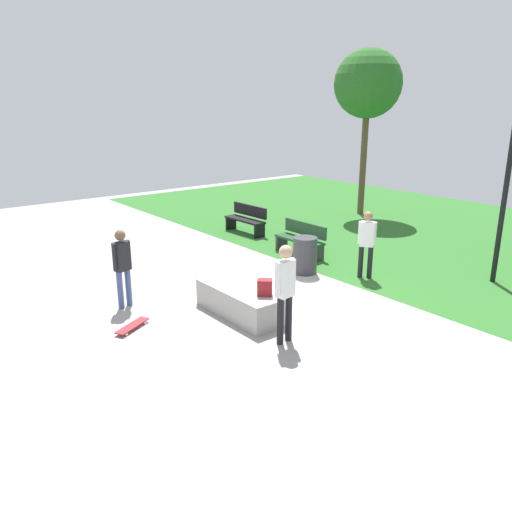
% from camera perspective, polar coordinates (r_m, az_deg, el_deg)
% --- Properties ---
extents(ground_plane, '(28.00, 28.00, 0.00)m').
position_cam_1_polar(ground_plane, '(11.17, 1.21, -4.55)').
color(ground_plane, '#9E9993').
extents(grass_lawn, '(26.60, 12.00, 0.01)m').
position_cam_1_polar(grass_lawn, '(17.19, 22.13, 1.93)').
color(grass_lawn, '#2D6B28').
rests_on(grass_lawn, ground_plane).
extents(concrete_ledge, '(2.04, 0.80, 0.55)m').
position_cam_1_polar(concrete_ledge, '(10.15, -1.77, -5.14)').
color(concrete_ledge, '#A8A59E').
rests_on(concrete_ledge, ground_plane).
extents(backpack_on_ledge, '(0.34, 0.34, 0.32)m').
position_cam_1_polar(backpack_on_ledge, '(9.64, 0.99, -3.58)').
color(backpack_on_ledge, maroon).
rests_on(backpack_on_ledge, concrete_ledge).
extents(skater_performing_trick, '(0.28, 0.42, 1.65)m').
position_cam_1_polar(skater_performing_trick, '(10.64, -14.89, -0.75)').
color(skater_performing_trick, '#3F5184').
rests_on(skater_performing_trick, ground_plane).
extents(skater_watching, '(0.24, 0.43, 1.79)m').
position_cam_1_polar(skater_watching, '(8.73, 3.31, -3.42)').
color(skater_watching, black).
rests_on(skater_watching, ground_plane).
extents(skateboard_by_ledge, '(0.54, 0.80, 0.08)m').
position_cam_1_polar(skateboard_by_ledge, '(9.87, -13.82, -7.67)').
color(skateboard_by_ledge, '#A5262D').
rests_on(skateboard_by_ledge, ground_plane).
extents(park_bench_near_path, '(1.60, 0.48, 0.91)m').
position_cam_1_polar(park_bench_near_path, '(14.07, 5.13, 2.01)').
color(park_bench_near_path, '#1E4223').
rests_on(park_bench_near_path, ground_plane).
extents(park_bench_far_right, '(1.61, 0.52, 0.91)m').
position_cam_1_polar(park_bench_far_right, '(16.43, -1.09, 4.26)').
color(park_bench_far_right, black).
rests_on(park_bench_far_right, ground_plane).
extents(tree_tall_oak, '(2.44, 2.44, 5.96)m').
position_cam_1_polar(tree_tall_oak, '(19.48, 12.56, 18.38)').
color(tree_tall_oak, brown).
rests_on(tree_tall_oak, grass_lawn).
extents(lamp_post, '(0.28, 0.28, 4.64)m').
position_cam_1_polar(lamp_post, '(12.74, 26.75, 9.31)').
color(lamp_post, black).
rests_on(lamp_post, ground_plane).
extents(trash_bin, '(0.60, 0.60, 0.92)m').
position_cam_1_polar(trash_bin, '(12.58, 5.55, 0.08)').
color(trash_bin, '#333338').
rests_on(trash_bin, ground_plane).
extents(pedestrian_with_backpack, '(0.44, 0.45, 1.64)m').
position_cam_1_polar(pedestrian_with_backpack, '(12.33, 12.43, 1.95)').
color(pedestrian_with_backpack, black).
rests_on(pedestrian_with_backpack, ground_plane).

